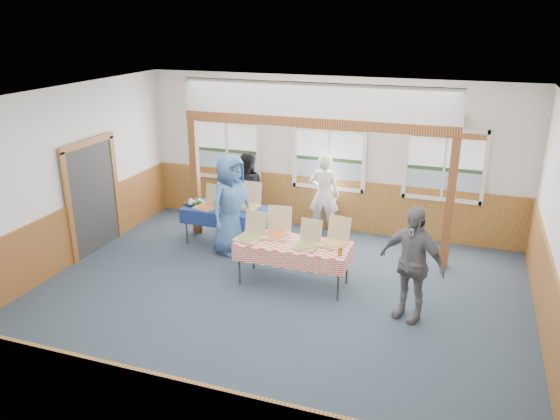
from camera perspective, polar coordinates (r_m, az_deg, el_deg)
The scene contains 30 objects.
floor at distance 8.84m, azimuth -0.89°, elevation -9.65°, with size 8.00×8.00×0.00m, color #26333F.
ceiling at distance 7.78m, azimuth -1.01°, elevation 11.33°, with size 8.00×8.00×0.00m, color white.
wall_back at distance 11.38m, azimuth 5.19°, elevation 5.75°, with size 8.00×8.00×0.00m, color silver.
wall_front at distance 5.34m, azimuth -14.34°, elevation -11.83°, with size 8.00×8.00×0.00m, color silver.
wall_left at distance 10.21m, azimuth -22.54°, elevation 2.65°, with size 8.00×8.00×0.00m, color silver.
wainscot_back at distance 11.66m, azimuth 5.00°, elevation 0.71°, with size 7.98×0.05×1.10m, color brown.
wainscot_front at distance 5.96m, azimuth -13.30°, elevation -20.36°, with size 7.98×0.05×1.10m, color brown.
wainscot_left at distance 10.52m, azimuth -21.69°, elevation -2.83°, with size 0.05×6.98×1.10m, color brown.
wainscot_right at distance 8.26m, azimuth 26.39°, elevation -9.84°, with size 0.05×6.98×1.10m, color brown.
cased_opening at distance 10.99m, azimuth -18.97°, elevation 1.24°, with size 0.06×1.30×2.10m, color #303030.
window_left at distance 12.08m, azimuth -5.55°, elevation 6.94°, with size 1.56×0.10×1.46m.
window_mid at distance 11.32m, azimuth 5.15°, elevation 6.09°, with size 1.56×0.10×1.46m.
window_right at distance 11.01m, azimuth 16.86°, elevation 4.92°, with size 1.56×0.10×1.46m.
post_left at distance 11.28m, azimuth -8.84°, elevation 3.36°, with size 0.15×0.15×2.40m, color #5B2D14.
post_right at distance 10.02m, azimuth 17.33°, elevation 0.58°, with size 0.15×0.15×2.40m, color #5B2D14.
cross_beam at distance 10.06m, azimuth 3.62°, elevation 9.12°, with size 5.15×0.18×0.18m, color #5B2D14.
table_left at distance 10.77m, azimuth -5.41°, elevation -0.09°, with size 1.91×1.34×0.76m.
table_right at distance 9.12m, azimuth 1.42°, elevation -3.77°, with size 2.06×1.58×0.76m.
pizza_box_a at distance 10.80m, azimuth -7.56°, elevation 0.57°, with size 0.49×0.55×0.42m.
pizza_box_b at distance 10.74m, azimuth -3.38°, elevation 0.62°, with size 0.44×0.53×0.46m.
pizza_box_c at distance 9.22m, azimuth -3.16°, elevation -2.69°, with size 0.47×0.54×0.44m.
pizza_box_d at distance 9.34m, azimuth -0.29°, elevation -2.34°, with size 0.50×0.58×0.46m.
pizza_box_e at distance 8.93m, azimuth 2.82°, elevation -3.47°, with size 0.41×0.49×0.41m.
pizza_box_f at distance 9.03m, azimuth 5.68°, elevation -3.26°, with size 0.47×0.54×0.43m.
veggie_tray at distance 11.06m, azimuth -8.96°, elevation 0.79°, with size 0.42×0.42×0.09m.
drink_glass at distance 8.64m, azimuth 6.30°, elevation -4.32°, with size 0.07×0.07×0.15m, color #976119.
woman_white at distance 11.21m, azimuth 4.63°, elevation 1.61°, with size 0.63×0.41×1.72m, color silver.
woman_black at distance 11.50m, azimuth -3.52°, elevation 1.95°, with size 0.80×0.63×1.66m, color black.
man_blue at distance 10.30m, azimuth -5.16°, elevation 0.56°, with size 0.95×0.62×1.94m, color #3E679B.
person_grey at distance 8.29m, azimuth 13.58°, elevation -5.43°, with size 1.04×0.43×1.78m, color slate.
Camera 1 is at (2.68, -7.22, 4.34)m, focal length 35.00 mm.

